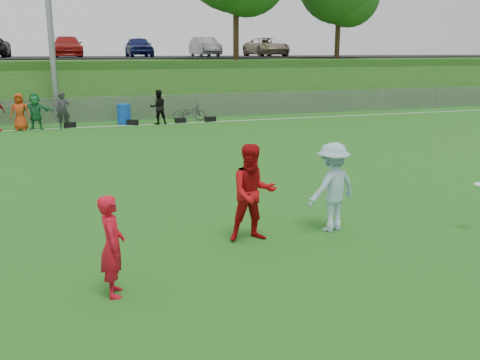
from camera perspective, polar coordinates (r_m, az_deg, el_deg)
name	(u,v)px	position (r m, az deg, el deg)	size (l,w,h in m)	color
ground	(244,258)	(9.65, 0.42, -8.28)	(120.00, 120.00, 0.00)	#14621B
sideline_far	(123,126)	(26.85, -12.38, 5.69)	(60.00, 0.10, 0.01)	white
fence	(118,108)	(28.75, -12.92, 7.46)	(58.00, 0.06, 1.30)	gray
berm	(100,80)	(39.61, -14.74, 10.23)	(120.00, 18.00, 3.00)	#1A5517
parking_lot	(96,58)	(41.56, -15.09, 12.50)	(120.00, 12.00, 0.10)	black
car_row	(79,47)	(40.49, -16.75, 13.46)	(32.04, 5.18, 1.44)	white
spectator_row	(57,111)	(26.59, -18.93, 7.02)	(8.44, 0.81, 1.69)	red
gear_bags	(150,122)	(27.12, -9.58, 6.16)	(7.50, 0.41, 0.26)	black
player_red_left	(112,246)	(8.22, -13.48, -6.85)	(0.57, 0.37, 1.56)	red
player_red_center	(253,193)	(10.24, 1.40, -1.39)	(0.92, 0.72, 1.89)	#AA0B0F
player_blue	(332,187)	(10.97, 9.82, -0.75)	(1.18, 0.68, 1.82)	#9AC2D5
recycling_bin	(124,114)	(27.43, -12.28, 6.89)	(0.66, 0.66, 0.99)	#1045B6
bicycle	(189,112)	(28.13, -5.44, 7.20)	(0.59, 1.70, 0.89)	#333336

